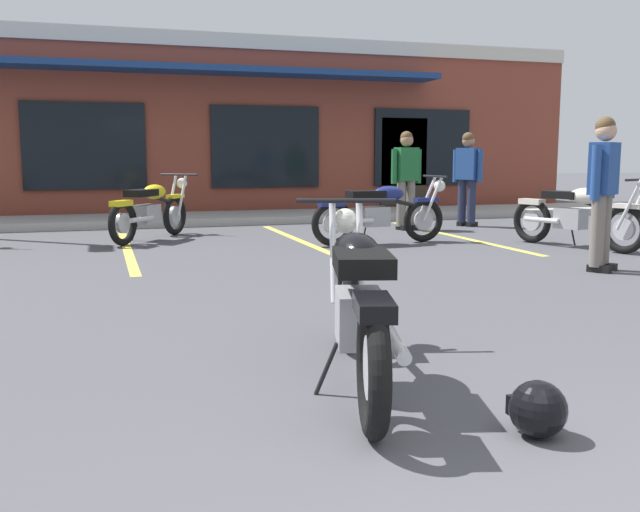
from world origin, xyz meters
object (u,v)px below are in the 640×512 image
(motorcycle_foreground_classic, at_px, (358,302))
(motorcycle_green_cafe_racer, at_px, (577,215))
(person_in_black_shirt, at_px, (603,184))
(person_by_back_row, at_px, (406,174))
(motorcycle_black_cruiser, at_px, (151,209))
(helmet_on_pavement, at_px, (538,409))
(person_in_shorts_foreground, at_px, (468,173))
(motorcycle_blue_standard, at_px, (381,212))

(motorcycle_foreground_classic, xyz_separation_m, motorcycle_green_cafe_racer, (4.90, 4.56, 0.00))
(person_in_black_shirt, distance_m, person_by_back_row, 4.70)
(motorcycle_black_cruiser, bearing_deg, motorcycle_foreground_classic, -85.34)
(motorcycle_foreground_classic, bearing_deg, person_by_back_row, 63.91)
(person_by_back_row, relative_size, helmet_on_pavement, 6.44)
(motorcycle_black_cruiser, xyz_separation_m, person_in_black_shirt, (4.48, -4.45, 0.49))
(person_in_black_shirt, height_order, helmet_on_pavement, person_in_black_shirt)
(motorcycle_foreground_classic, bearing_deg, motorcycle_green_cafe_racer, 42.95)
(person_by_back_row, xyz_separation_m, helmet_on_pavement, (-3.18, -8.48, -0.82))
(person_in_black_shirt, bearing_deg, motorcycle_foreground_classic, -143.85)
(person_in_black_shirt, bearing_deg, person_in_shorts_foreground, 77.53)
(motorcycle_foreground_classic, relative_size, helmet_on_pavement, 7.95)
(motorcycle_blue_standard, xyz_separation_m, motorcycle_green_cafe_racer, (2.39, -1.23, 0.00))
(person_by_back_row, bearing_deg, motorcycle_blue_standard, -124.00)
(person_in_black_shirt, bearing_deg, motorcycle_blue_standard, 114.98)
(motorcycle_blue_standard, distance_m, motorcycle_green_cafe_racer, 2.69)
(motorcycle_blue_standard, bearing_deg, motorcycle_foreground_classic, -113.46)
(motorcycle_foreground_classic, distance_m, motorcycle_blue_standard, 6.31)
(motorcycle_black_cruiser, bearing_deg, person_in_shorts_foreground, 4.50)
(person_in_black_shirt, xyz_separation_m, helmet_on_pavement, (-3.38, -3.79, -0.82))
(helmet_on_pavement, bearing_deg, person_in_black_shirt, 48.22)
(person_by_back_row, distance_m, helmet_on_pavement, 9.10)
(motorcycle_green_cafe_racer, relative_size, helmet_on_pavement, 7.85)
(motorcycle_blue_standard, height_order, helmet_on_pavement, motorcycle_blue_standard)
(motorcycle_green_cafe_racer, distance_m, person_in_shorts_foreground, 3.21)
(person_in_shorts_foreground, relative_size, person_by_back_row, 1.00)
(person_in_black_shirt, bearing_deg, helmet_on_pavement, -131.78)
(motorcycle_black_cruiser, xyz_separation_m, person_by_back_row, (4.29, 0.24, 0.49))
(motorcycle_foreground_classic, distance_m, helmet_on_pavement, 1.12)
(motorcycle_foreground_classic, xyz_separation_m, motorcycle_blue_standard, (2.51, 5.79, 0.00))
(motorcycle_black_cruiser, bearing_deg, helmet_on_pavement, -82.38)
(motorcycle_foreground_classic, xyz_separation_m, person_in_black_shirt, (3.89, 2.84, 0.49))
(motorcycle_black_cruiser, height_order, motorcycle_green_cafe_racer, same)
(helmet_on_pavement, bearing_deg, person_by_back_row, 69.42)
(motorcycle_blue_standard, bearing_deg, person_in_shorts_foreground, 38.27)
(motorcycle_foreground_classic, relative_size, person_in_black_shirt, 1.23)
(motorcycle_blue_standard, distance_m, person_in_black_shirt, 3.29)
(person_by_back_row, bearing_deg, person_in_shorts_foreground, 8.58)
(motorcycle_foreground_classic, distance_m, person_by_back_row, 8.41)
(motorcycle_foreground_classic, height_order, person_in_black_shirt, person_in_black_shirt)
(motorcycle_green_cafe_racer, relative_size, person_by_back_row, 1.22)
(person_in_shorts_foreground, xyz_separation_m, helmet_on_pavement, (-4.46, -8.67, -0.82))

